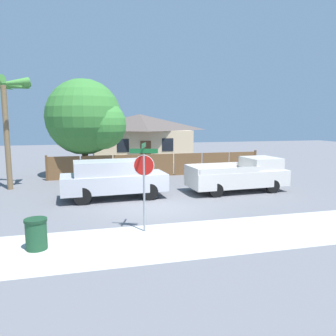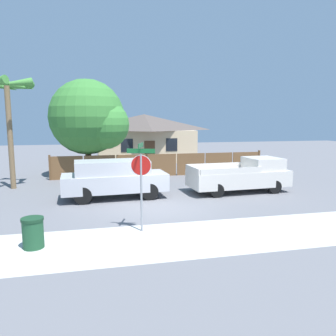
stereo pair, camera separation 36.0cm
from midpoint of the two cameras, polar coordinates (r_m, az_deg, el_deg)
ground_plane at (r=13.93m, az=-0.20°, el=-7.11°), size 80.00×80.00×0.00m
sidewalk_strip at (r=10.62m, az=4.16°, el=-12.10°), size 36.00×3.20×0.01m
wooden_fence at (r=21.95m, az=-0.62°, el=0.53°), size 14.37×0.12×1.58m
house at (r=30.72m, az=-3.82°, el=5.48°), size 9.23×6.36×4.28m
oak_tree at (r=22.20m, az=-12.85°, el=8.36°), size 5.16×4.91×6.38m
palm_tree at (r=19.52m, az=-25.73°, el=11.54°), size 2.90×3.11×5.91m
red_suv at (r=15.79m, az=-8.71°, el=-1.68°), size 5.00×2.12×1.82m
orange_pickup at (r=17.57m, az=13.36°, el=-1.28°), size 5.25×2.27×1.76m
stop_sign at (r=10.79m, az=-3.75°, el=-0.77°), size 0.89×0.80×2.97m
trash_bin at (r=10.40m, az=-21.52°, el=-10.45°), size 0.64×0.64×0.91m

